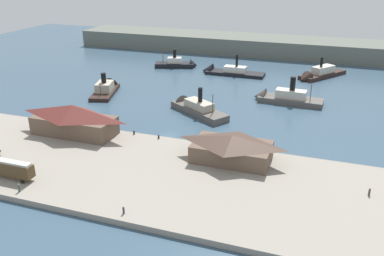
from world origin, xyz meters
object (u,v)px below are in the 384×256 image
Objects in this scene: street_tram at (9,168)px; ferry_departing_north at (225,72)px; ferry_mid_harbor at (282,98)px; ferry_shed_central_terminal at (232,147)px; ferry_moored_east at (180,64)px; pedestrian_at_waters_edge at (369,192)px; pedestrian_walking_west at (124,210)px; ferry_approaching_east at (194,107)px; ferry_shed_customs_shed at (74,119)px; ferry_moored_west at (107,88)px; mooring_post_west at (159,137)px; ferry_approaching_west at (318,75)px; pedestrian_near_east_shed at (19,188)px; mooring_post_center_east at (134,133)px.

ferry_departing_north is (19.56, 99.99, -2.57)m from street_tram.
street_tram is 85.44m from ferry_mid_harbor.
ferry_moored_east is (-43.51, 81.54, -2.91)m from ferry_shed_central_terminal.
ferry_mid_harbor is (-24.01, 54.59, -0.47)m from pedestrian_at_waters_edge.
ferry_shed_central_terminal is 30.21m from pedestrian_walking_west.
pedestrian_at_waters_edge is 0.07× the size of ferry_approaching_east.
ferry_shed_customs_shed is 1.07× the size of ferry_moored_west.
ferry_shed_customs_shed reaches higher than mooring_post_west.
street_tram is 119.94m from ferry_approaching_west.
mooring_post_west is (15.57, 32.67, -0.36)m from pedestrian_near_east_shed.
ferry_mid_harbor is 30.44m from ferry_approaching_east.
mooring_post_center_east is (14.67, 4.70, -3.58)m from ferry_shed_customs_shed.
ferry_approaching_east reaches higher than mooring_post_west.
mooring_post_center_east is 71.03m from ferry_departing_north.
ferry_departing_north is (-36.10, -6.23, -0.33)m from ferry_approaching_west.
ferry_approaching_east reaches higher than pedestrian_walking_west.
ferry_departing_north is at bearing 48.08° from ferry_moored_west.
ferry_shed_customs_shed is 80.43m from ferry_moored_east.
street_tram is 57.81m from ferry_approaching_east.
ferry_shed_central_terminal reaches higher than pedestrian_near_east_shed.
mooring_post_west is 71.22m from ferry_departing_north.
pedestrian_at_waters_edge is at bearing -13.24° from mooring_post_west.
ferry_shed_central_terminal is 10.02× the size of pedestrian_near_east_shed.
ferry_moored_west is (-69.42, -43.34, 0.01)m from ferry_approaching_west.
pedestrian_walking_west is 0.92× the size of pedestrian_at_waters_edge.
pedestrian_near_east_shed is 121.03m from ferry_approaching_west.
street_tram is at bearing 144.43° from pedestrian_near_east_shed.
ferry_approaching_west is at bearing 55.35° from ferry_shed_customs_shed.
ferry_departing_north is 1.26× the size of ferry_moored_west.
pedestrian_walking_west is 1.70× the size of mooring_post_center_east.
ferry_moored_east is at bearing 106.89° from mooring_post_west.
pedestrian_walking_west is 0.07× the size of ferry_approaching_east.
street_tram is 0.57× the size of ferry_moored_east.
mooring_post_center_east is (-56.46, 12.01, -0.31)m from pedestrian_at_waters_edge.
pedestrian_near_east_shed is at bearing -97.74° from ferry_departing_north.
ferry_departing_north is (-2.47, 46.58, -0.47)m from ferry_approaching_east.
ferry_approaching_west is at bearing 76.07° from pedestrian_walking_west.
ferry_mid_harbor is 60.71m from ferry_moored_west.
ferry_shed_customs_shed is 66.86m from ferry_mid_harbor.
ferry_shed_central_terminal is at bearing 29.32° from street_tram.
ferry_approaching_west reaches higher than mooring_post_center_east.
ferry_mid_harbor is 0.96× the size of ferry_approaching_west.
ferry_shed_customs_shed reaches higher than ferry_approaching_east.
ferry_approaching_west reaches higher than ferry_shed_central_terminal.
ferry_departing_north reaches higher than ferry_approaching_west.
ferry_shed_customs_shed is at bearing -71.38° from ferry_moored_west.
street_tram is 0.46× the size of ferry_approaching_west.
ferry_moored_east is at bearing 93.96° from pedestrian_near_east_shed.
ferry_departing_north is at bearing 133.46° from ferry_mid_harbor.
ferry_moored_east is at bearing -178.60° from ferry_approaching_west.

